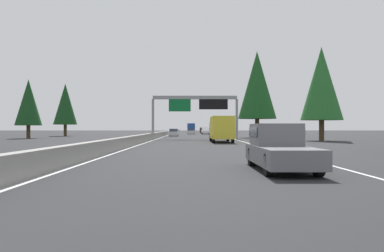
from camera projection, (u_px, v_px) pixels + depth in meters
The scene contains 17 objects.
ground_plane at pixel (160, 138), 65.30m from camera, with size 320.00×320.00×0.00m, color #262628.
median_barrier at pixel (166, 133), 85.30m from camera, with size 180.00×0.56×0.90m, color gray.
shoulder_stripe_right at pixel (223, 136), 75.33m from camera, with size 160.00×0.16×0.01m, color silver.
shoulder_stripe_median at pixel (165, 136), 75.30m from camera, with size 160.00×0.16×0.01m, color silver.
sign_gantry_overhead at pixel (196, 105), 56.32m from camera, with size 0.50×12.68×6.36m.
pickup_far_left at pixel (279, 147), 15.53m from camera, with size 5.60×2.00×1.86m.
box_truck_far_right at pixel (221, 128), 44.76m from camera, with size 8.50×2.40×2.95m.
sedan_near_right at pixel (174, 133), 75.46m from camera, with size 4.40×1.80×1.47m.
bus_near_center at pixel (191, 127), 132.23m from camera, with size 11.50×2.55×3.10m.
minivan_mid_right at pixel (203, 130), 123.39m from camera, with size 5.00×1.95×1.69m.
sedan_mid_left at pixel (204, 131), 109.81m from camera, with size 4.40×1.80×1.47m.
sedan_distant_a at pixel (191, 131), 98.42m from camera, with size 4.40×1.80×1.47m.
pickup_distant_b at pixel (206, 131), 97.77m from camera, with size 5.60×2.00×1.86m.
conifer_right_near at pixel (322, 84), 49.25m from camera, with size 5.31×5.31×12.06m.
conifer_right_mid at pixel (257, 85), 64.09m from camera, with size 6.36×6.36×14.46m.
conifer_left_near at pixel (28, 102), 59.84m from camera, with size 4.06×4.06×9.23m.
conifer_left_mid at pixel (65, 104), 76.41m from camera, with size 4.60×4.60×10.46m.
Camera 1 is at (-5.32, -5.28, 1.70)m, focal length 35.97 mm.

